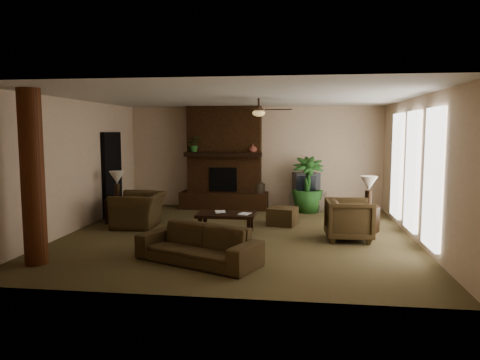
# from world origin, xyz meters

# --- Properties ---
(room_shell) EXTENTS (7.00, 7.00, 7.00)m
(room_shell) POSITION_xyz_m (0.00, 0.00, 1.40)
(room_shell) COLOR brown
(room_shell) RESTS_ON ground
(fireplace) EXTENTS (2.40, 0.70, 2.80)m
(fireplace) POSITION_xyz_m (-0.80, 3.22, 1.16)
(fireplace) COLOR #442612
(fireplace) RESTS_ON ground
(windows) EXTENTS (0.08, 3.65, 2.35)m
(windows) POSITION_xyz_m (3.45, 0.20, 1.35)
(windows) COLOR white
(windows) RESTS_ON ground
(log_column) EXTENTS (0.36, 0.36, 2.80)m
(log_column) POSITION_xyz_m (-2.95, -2.40, 1.40)
(log_column) COLOR #5E2E17
(log_column) RESTS_ON ground
(doorway) EXTENTS (0.10, 1.00, 2.10)m
(doorway) POSITION_xyz_m (-3.44, 1.80, 1.05)
(doorway) COLOR black
(doorway) RESTS_ON ground
(ceiling_fan) EXTENTS (1.35, 1.35, 0.37)m
(ceiling_fan) POSITION_xyz_m (0.40, 0.30, 2.53)
(ceiling_fan) COLOR black
(ceiling_fan) RESTS_ON ceiling
(sofa) EXTENTS (2.12, 1.38, 0.80)m
(sofa) POSITION_xyz_m (-0.37, -1.99, 0.40)
(sofa) COLOR #44341D
(sofa) RESTS_ON ground
(armchair_left) EXTENTS (0.80, 1.19, 1.01)m
(armchair_left) POSITION_xyz_m (-2.31, 0.58, 0.50)
(armchair_left) COLOR #44341D
(armchair_left) RESTS_ON ground
(armchair_right) EXTENTS (0.85, 0.90, 0.89)m
(armchair_right) POSITION_xyz_m (2.23, -0.11, 0.45)
(armchair_right) COLOR #44341D
(armchair_right) RESTS_ON ground
(coffee_table) EXTENTS (1.20, 0.70, 0.43)m
(coffee_table) POSITION_xyz_m (-0.26, 0.13, 0.37)
(coffee_table) COLOR black
(coffee_table) RESTS_ON ground
(ottoman) EXTENTS (0.73, 0.73, 0.40)m
(ottoman) POSITION_xyz_m (0.88, 1.15, 0.20)
(ottoman) COLOR #44341D
(ottoman) RESTS_ON ground
(tv_stand) EXTENTS (0.98, 0.79, 0.50)m
(tv_stand) POSITION_xyz_m (1.48, 3.15, 0.25)
(tv_stand) COLOR #B1B1B4
(tv_stand) RESTS_ON ground
(tv) EXTENTS (0.76, 0.67, 0.52)m
(tv) POSITION_xyz_m (1.43, 3.14, 0.76)
(tv) COLOR #3D3D3F
(tv) RESTS_ON tv_stand
(floor_vase) EXTENTS (0.34, 0.34, 0.77)m
(floor_vase) POSITION_xyz_m (0.16, 3.15, 0.43)
(floor_vase) COLOR #32251B
(floor_vase) RESTS_ON ground
(floor_plant) EXTENTS (0.97, 1.54, 0.82)m
(floor_plant) POSITION_xyz_m (1.46, 2.86, 0.41)
(floor_plant) COLOR #2C6026
(floor_plant) RESTS_ON ground
(side_table_left) EXTENTS (0.64, 0.64, 0.55)m
(side_table_left) POSITION_xyz_m (-3.00, 0.98, 0.28)
(side_table_left) COLOR black
(side_table_left) RESTS_ON ground
(lamp_left) EXTENTS (0.37, 0.37, 0.65)m
(lamp_left) POSITION_xyz_m (-2.98, 1.01, 1.00)
(lamp_left) COLOR black
(lamp_left) RESTS_ON side_table_left
(side_table_right) EXTENTS (0.66, 0.66, 0.55)m
(side_table_right) POSITION_xyz_m (2.62, 0.60, 0.28)
(side_table_right) COLOR black
(side_table_right) RESTS_ON ground
(lamp_right) EXTENTS (0.42, 0.42, 0.65)m
(lamp_right) POSITION_xyz_m (2.68, 0.57, 1.00)
(lamp_right) COLOR black
(lamp_right) RESTS_ON side_table_right
(mantel_plant) EXTENTS (0.41, 0.45, 0.33)m
(mantel_plant) POSITION_xyz_m (-1.59, 3.00, 1.72)
(mantel_plant) COLOR #2C6026
(mantel_plant) RESTS_ON fireplace
(mantel_vase) EXTENTS (0.27, 0.27, 0.22)m
(mantel_vase) POSITION_xyz_m (0.01, 3.00, 1.67)
(mantel_vase) COLOR #974D3C
(mantel_vase) RESTS_ON fireplace
(book_a) EXTENTS (0.22, 0.08, 0.29)m
(book_a) POSITION_xyz_m (-0.50, 0.16, 0.57)
(book_a) COLOR #999999
(book_a) RESTS_ON coffee_table
(book_b) EXTENTS (0.21, 0.08, 0.29)m
(book_b) POSITION_xyz_m (0.04, 0.06, 0.58)
(book_b) COLOR #999999
(book_b) RESTS_ON coffee_table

